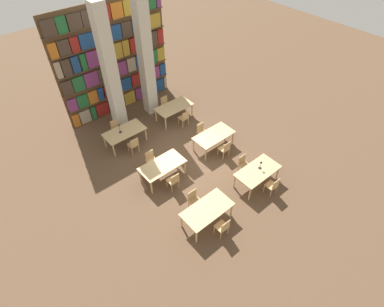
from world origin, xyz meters
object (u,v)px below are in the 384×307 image
(reading_table_2, at_px, (162,166))
(reading_table_3, at_px, (214,136))
(reading_table_5, at_px, (174,108))
(chair_2, at_px, (273,186))
(pillar_left, at_px, (110,72))
(chair_10, at_px, (184,118))
(pillar_center, at_px, (146,59))
(chair_9, at_px, (116,128))
(chair_11, at_px, (166,104))
(chair_7, at_px, (202,131))
(reading_table_1, at_px, (258,172))
(chair_0, at_px, (223,227))
(reading_table_0, at_px, (207,210))
(chair_3, at_px, (244,164))
(chair_5, at_px, (151,159))
(chair_8, at_px, (134,145))
(reading_table_4, at_px, (125,132))
(desk_lamp_1, at_px, (119,127))
(desk_lamp_0, at_px, (261,164))
(chair_6, at_px, (225,149))
(chair_4, at_px, (173,181))
(chair_1, at_px, (194,200))

(reading_table_2, xyz_separation_m, reading_table_3, (2.92, -0.01, 0.00))
(reading_table_5, bearing_deg, chair_2, -90.61)
(pillar_left, bearing_deg, chair_10, -41.32)
(pillar_center, distance_m, chair_10, 3.36)
(chair_9, relative_size, chair_11, 1.00)
(chair_7, bearing_deg, reading_table_1, 88.17)
(chair_0, relative_size, reading_table_5, 0.47)
(chair_9, bearing_deg, chair_2, 112.10)
(reading_table_1, xyz_separation_m, chair_9, (-2.88, 6.42, -0.20))
(reading_table_5, relative_size, chair_11, 2.15)
(reading_table_0, relative_size, reading_table_5, 1.00)
(pillar_center, bearing_deg, chair_2, -86.69)
(chair_0, height_order, reading_table_3, chair_0)
(chair_10, bearing_deg, chair_3, -91.36)
(chair_7, bearing_deg, chair_5, -0.10)
(chair_5, height_order, chair_11, same)
(chair_0, distance_m, reading_table_5, 7.17)
(chair_8, relative_size, chair_9, 1.00)
(reading_table_4, relative_size, desk_lamp_1, 3.96)
(chair_3, relative_size, reading_table_5, 0.47)
(pillar_center, xyz_separation_m, reading_table_0, (-2.43, -7.14, -2.32))
(chair_10, bearing_deg, reading_table_3, -89.97)
(reading_table_4, bearing_deg, pillar_center, 30.52)
(desk_lamp_0, bearing_deg, chair_3, 98.20)
(pillar_left, xyz_separation_m, reading_table_2, (-0.47, -4.31, -2.32))
(reading_table_0, xyz_separation_m, chair_6, (2.95, 2.04, -0.20))
(pillar_left, bearing_deg, reading_table_4, -110.55)
(chair_2, xyz_separation_m, chair_4, (-2.85, 2.76, 0.00))
(chair_2, xyz_separation_m, chair_7, (0.06, 4.32, 0.00))
(chair_4, distance_m, chair_7, 3.31)
(desk_lamp_0, relative_size, chair_7, 0.44)
(chair_2, height_order, chair_7, same)
(reading_table_4, distance_m, chair_10, 3.08)
(pillar_left, distance_m, reading_table_4, 2.78)
(chair_4, height_order, chair_8, same)
(chair_1, height_order, chair_8, same)
(chair_2, relative_size, reading_table_2, 0.47)
(pillar_left, relative_size, reading_table_3, 3.17)
(reading_table_3, relative_size, reading_table_5, 1.00)
(chair_2, bearing_deg, chair_10, 89.01)
(chair_1, bearing_deg, chair_11, -116.96)
(chair_0, height_order, reading_table_1, chair_0)
(chair_7, height_order, chair_10, same)
(chair_7, bearing_deg, reading_table_0, 50.75)
(chair_2, bearing_deg, chair_8, 117.41)
(reading_table_1, bearing_deg, desk_lamp_1, 117.98)
(reading_table_3, relative_size, chair_11, 2.15)
(chair_1, distance_m, chair_5, 2.83)
(reading_table_4, bearing_deg, desk_lamp_1, 165.30)
(reading_table_1, xyz_separation_m, chair_10, (0.15, 4.92, -0.20))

